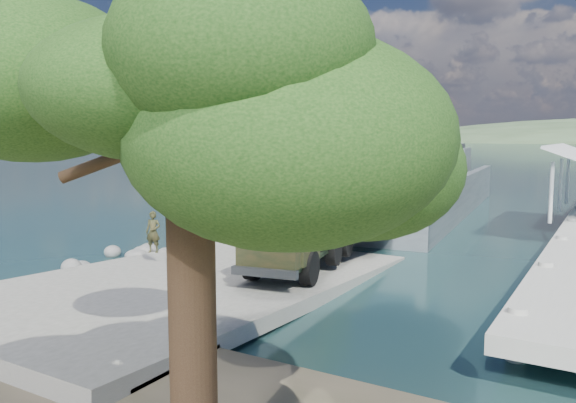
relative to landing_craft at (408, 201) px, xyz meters
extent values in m
plane|color=#1C4544|center=(0.38, -24.26, -0.85)|extent=(1400.00, 1400.00, 0.00)
cube|color=slate|center=(0.38, -25.26, -0.60)|extent=(10.00, 18.00, 0.50)
cube|color=#41464C|center=(-0.02, 0.22, -0.41)|extent=(11.74, 30.43, 2.48)
cube|color=#41464C|center=(-4.16, -0.18, 1.43)|extent=(3.46, 29.62, 1.29)
cube|color=#41464C|center=(4.12, 0.62, 1.43)|extent=(3.46, 29.62, 1.29)
cube|color=#41464C|center=(1.40, -14.47, 0.14)|extent=(8.91, 1.26, 2.57)
cube|color=#41464C|center=(-0.98, 10.07, 2.32)|extent=(6.30, 4.52, 2.97)
cube|color=#292B2E|center=(-0.98, 10.07, 4.00)|extent=(5.23, 3.63, 0.40)
cylinder|color=#9FA2A5|center=(-2.16, 9.96, 6.28)|extent=(0.16, 0.16, 4.95)
cylinder|color=#9FA2A5|center=(0.20, 10.19, 5.78)|extent=(0.16, 0.16, 3.96)
cylinder|color=black|center=(2.49, -24.54, 0.26)|extent=(0.63, 1.27, 1.22)
cylinder|color=black|center=(4.60, -24.16, 0.26)|extent=(0.63, 1.27, 1.22)
cylinder|color=black|center=(1.91, -21.42, 0.26)|extent=(0.63, 1.27, 1.22)
cylinder|color=black|center=(4.03, -21.03, 0.26)|extent=(0.63, 1.27, 1.22)
cylinder|color=black|center=(1.57, -19.58, 0.26)|extent=(0.63, 1.27, 1.22)
cylinder|color=black|center=(3.69, -19.19, 0.26)|extent=(0.63, 1.27, 1.22)
cube|color=black|center=(3.07, -21.77, 0.40)|extent=(3.31, 7.36, 0.23)
cube|color=black|center=(3.53, -24.26, 1.38)|extent=(2.64, 2.26, 1.87)
cube|color=black|center=(3.73, -25.36, 0.91)|extent=(2.27, 1.22, 0.94)
cube|color=black|center=(2.83, -20.49, 0.72)|extent=(3.08, 4.65, 0.33)
cube|color=black|center=(2.80, -20.30, 2.08)|extent=(2.85, 3.90, 2.34)
cube|color=#292B2E|center=(3.82, -25.82, 0.35)|extent=(2.34, 0.65, 0.28)
imported|color=black|center=(-2.75, -24.20, 0.51)|extent=(0.73, 0.60, 1.72)
cylinder|color=black|center=(8.84, -35.32, 2.23)|extent=(0.66, 0.66, 6.39)
ellipsoid|color=black|center=(8.84, -35.32, 5.32)|extent=(6.17, 5.73, 2.64)
ellipsoid|color=black|center=(5.10, -32.01, 5.32)|extent=(3.09, 3.09, 1.76)
camera|label=1|loc=(13.80, -41.08, 4.84)|focal=35.00mm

